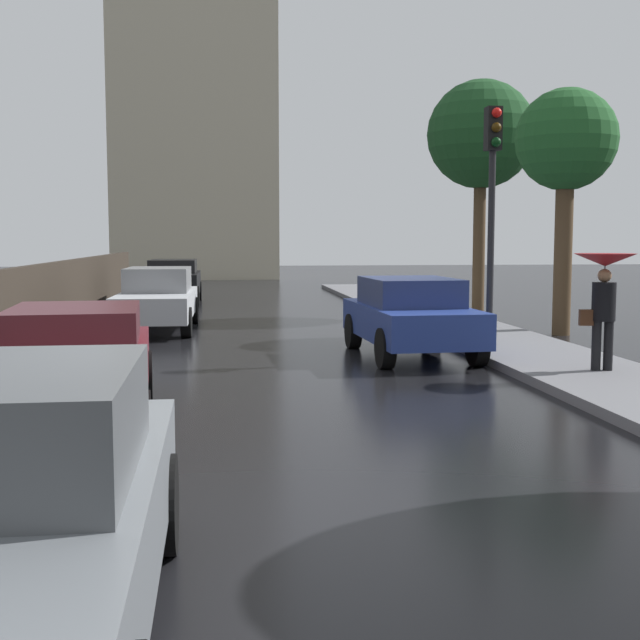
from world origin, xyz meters
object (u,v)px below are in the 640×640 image
pedestrian_with_umbrella_near (604,282)px  traffic_light (492,182)px  car_maroon_far_ahead (74,364)px  street_tree_near (481,136)px  car_blue_far_lane (410,315)px  car_silver_mid_road (158,298)px  car_black_behind_camera (173,280)px  street_tree_mid (566,145)px

pedestrian_with_umbrella_near → traffic_light: 3.10m
car_maroon_far_ahead → street_tree_near: street_tree_near is taller
car_blue_far_lane → street_tree_near: bearing=61.3°
car_silver_mid_road → car_maroon_far_ahead: 9.77m
car_blue_far_lane → street_tree_near: 9.24m
traffic_light → street_tree_near: (2.27, 7.69, 1.77)m
street_tree_near → car_black_behind_camera: bearing=147.4°
traffic_light → car_black_behind_camera: bearing=115.5°
street_tree_mid → car_silver_mid_road: bearing=166.8°
car_blue_far_lane → car_silver_mid_road: bearing=131.8°
car_blue_far_lane → traffic_light: bearing=-13.8°
street_tree_mid → car_black_behind_camera: bearing=131.8°
car_silver_mid_road → car_black_behind_camera: size_ratio=1.11×
pedestrian_with_umbrella_near → street_tree_near: bearing=90.4°
car_silver_mid_road → traffic_light: (6.20, -5.22, 2.36)m
pedestrian_with_umbrella_near → street_tree_near: street_tree_near is taller
car_black_behind_camera → street_tree_mid: bearing=132.3°
car_blue_far_lane → street_tree_mid: (4.07, 2.86, 3.39)m
car_black_behind_camera → pedestrian_with_umbrella_near: size_ratio=2.35×
car_silver_mid_road → street_tree_near: bearing=-162.6°
car_black_behind_camera → traffic_light: size_ratio=0.97×
car_maroon_far_ahead → street_tree_mid: size_ratio=0.85×
car_silver_mid_road → car_maroon_far_ahead: size_ratio=1.01×
car_black_behind_camera → street_tree_near: bearing=147.8°
car_maroon_far_ahead → street_tree_near: (8.72, 12.24, 4.18)m
street_tree_near → car_blue_far_lane: bearing=-116.2°
car_blue_far_lane → traffic_light: (1.38, -0.28, 2.35)m
street_tree_near → pedestrian_with_umbrella_near: bearing=-97.6°
car_maroon_far_ahead → car_black_behind_camera: size_ratio=1.10×
car_black_behind_camera → traffic_light: (6.28, -13.16, 2.33)m
car_silver_mid_road → car_black_behind_camera: 7.94m
pedestrian_with_umbrella_near → street_tree_near: size_ratio=0.28×
pedestrian_with_umbrella_near → street_tree_near: 10.81m
car_silver_mid_road → car_blue_far_lane: size_ratio=1.16×
car_black_behind_camera → street_tree_near: street_tree_near is taller
traffic_light → street_tree_near: bearing=73.6°
car_silver_mid_road → street_tree_mid: street_tree_mid is taller
street_tree_mid → car_maroon_far_ahead: bearing=-140.0°
traffic_light → street_tree_near: 8.21m
street_tree_near → street_tree_mid: size_ratio=1.19×
car_blue_far_lane → traffic_light: size_ratio=0.93×
car_black_behind_camera → street_tree_near: (8.55, -5.47, 4.10)m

